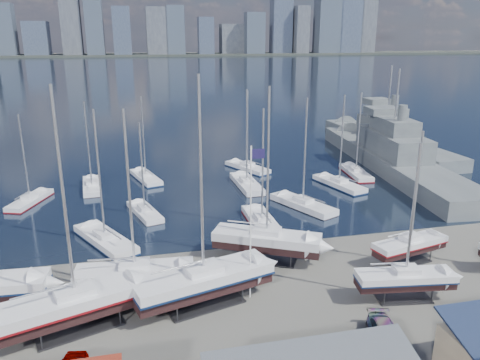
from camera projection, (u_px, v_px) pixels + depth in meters
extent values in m
plane|color=#605E59|center=(253.00, 296.00, 40.48)|extent=(1400.00, 1400.00, 0.00)
cube|color=#192339|center=(143.00, 70.00, 329.43)|extent=(1400.00, 600.00, 0.40)
cube|color=#2D332D|center=(136.00, 55.00, 571.37)|extent=(1400.00, 80.00, 2.20)
cube|color=#3D4756|center=(6.00, 29.00, 525.17)|extent=(19.55, 21.83, 55.97)
cube|color=#475166|center=(37.00, 38.00, 540.38)|extent=(26.03, 30.49, 37.14)
cube|color=#595E66|center=(70.00, 15.00, 530.83)|extent=(21.60, 16.58, 87.63)
cube|color=#3D4756|center=(94.00, 24.00, 540.59)|extent=(19.42, 28.42, 67.60)
cube|color=#475166|center=(122.00, 31.00, 552.09)|extent=(20.24, 23.80, 54.09)
cube|color=#595E66|center=(157.00, 31.00, 557.84)|extent=(24.62, 19.72, 54.00)
cube|color=#3D4756|center=(175.00, 30.00, 560.60)|extent=(20.75, 17.93, 55.97)
cube|color=#475166|center=(206.00, 36.00, 568.76)|extent=(18.36, 16.25, 43.03)
cube|color=#595E66|center=(232.00, 39.00, 595.23)|extent=(28.49, 22.03, 35.69)
cube|color=#3D4756|center=(254.00, 33.00, 582.18)|extent=(23.34, 17.87, 49.11)
cube|color=#475166|center=(281.00, 22.00, 600.55)|extent=(25.35, 19.79, 75.95)
cube|color=#595E66|center=(300.00, 30.00, 602.18)|extent=(17.00, 27.45, 57.67)
cube|color=#3D4756|center=(328.00, 10.00, 603.04)|extent=(29.28, 24.05, 106.04)
cube|color=#475166|center=(347.00, 24.00, 623.36)|extent=(30.82, 28.37, 74.41)
cube|color=#595E66|center=(367.00, 23.00, 631.04)|extent=(21.74, 17.03, 77.48)
cube|color=#2D2D33|center=(79.00, 328.00, 35.95)|extent=(6.93, 4.85, 0.16)
cube|color=black|center=(77.00, 310.00, 35.49)|extent=(11.75, 6.43, 0.92)
cube|color=silver|center=(75.00, 299.00, 35.23)|extent=(11.91, 6.88, 0.92)
cube|color=maroon|center=(76.00, 304.00, 35.35)|extent=(12.03, 6.95, 0.18)
cube|color=silver|center=(74.00, 291.00, 35.02)|extent=(3.35, 2.78, 0.50)
cylinder|color=#B2B2B7|center=(63.00, 196.00, 32.83)|extent=(0.22, 0.22, 15.52)
cube|color=#2D2D33|center=(137.00, 295.00, 40.46)|extent=(5.67, 2.95, 0.16)
cube|color=black|center=(136.00, 280.00, 40.01)|extent=(10.13, 3.17, 0.80)
cube|color=silver|center=(135.00, 271.00, 39.78)|extent=(10.16, 3.59, 0.80)
cube|color=silver|center=(135.00, 264.00, 39.59)|extent=(2.62, 1.87, 0.50)
cylinder|color=#B2B2B7|center=(129.00, 192.00, 37.70)|extent=(0.22, 0.22, 13.46)
cube|color=#2D2D33|center=(204.00, 303.00, 39.27)|extent=(7.03, 4.64, 0.16)
cube|color=black|center=(204.00, 286.00, 38.80)|extent=(12.07, 5.96, 0.94)
cube|color=silver|center=(204.00, 276.00, 38.53)|extent=(12.21, 6.43, 0.94)
cube|color=#0E2046|center=(204.00, 281.00, 38.66)|extent=(12.33, 6.50, 0.19)
cube|color=silver|center=(203.00, 268.00, 38.32)|extent=(3.37, 2.71, 0.50)
cylinder|color=#B2B2B7|center=(201.00, 179.00, 36.08)|extent=(0.22, 0.22, 15.87)
cube|color=#2D2D33|center=(266.00, 259.00, 47.14)|extent=(6.43, 5.13, 0.16)
cube|color=black|center=(267.00, 245.00, 46.69)|extent=(10.58, 7.26, 0.85)
cube|color=silver|center=(267.00, 237.00, 46.44)|extent=(10.79, 7.66, 0.85)
cube|color=silver|center=(267.00, 231.00, 46.24)|extent=(3.19, 2.83, 0.50)
cylinder|color=#B2B2B7|center=(268.00, 163.00, 44.22)|extent=(0.22, 0.22, 14.38)
cube|color=#2D2D33|center=(403.00, 298.00, 40.06)|extent=(4.80, 2.70, 0.16)
cube|color=black|center=(405.00, 283.00, 39.63)|extent=(8.47, 3.10, 0.66)
cube|color=silver|center=(406.00, 276.00, 39.44)|extent=(8.52, 3.44, 0.66)
cube|color=#0E2046|center=(405.00, 279.00, 39.53)|extent=(8.60, 3.47, 0.13)
cube|color=silver|center=(406.00, 270.00, 39.27)|extent=(2.24, 1.66, 0.50)
cylinder|color=#B2B2B7|center=(413.00, 210.00, 37.71)|extent=(0.22, 0.22, 11.17)
cube|color=#2D2D33|center=(408.00, 262.00, 46.56)|extent=(4.75, 2.98, 0.16)
cube|color=black|center=(410.00, 248.00, 46.14)|extent=(8.23, 3.70, 0.64)
cube|color=silver|center=(410.00, 242.00, 45.96)|extent=(8.31, 4.02, 0.64)
cube|color=maroon|center=(410.00, 245.00, 46.04)|extent=(8.39, 4.06, 0.13)
cube|color=silver|center=(411.00, 237.00, 45.79)|extent=(2.26, 1.77, 0.50)
cylinder|color=#B2B2B7|center=(417.00, 187.00, 44.28)|extent=(0.22, 0.22, 10.81)
cube|color=black|center=(31.00, 205.00, 63.26)|extent=(4.79, 8.56, 0.67)
cube|color=silver|center=(30.00, 200.00, 63.07)|extent=(5.12, 8.68, 0.67)
cube|color=maroon|center=(30.00, 202.00, 63.16)|extent=(5.17, 8.77, 0.13)
cube|color=silver|center=(29.00, 196.00, 62.90)|extent=(2.05, 2.46, 0.50)
cylinder|color=#B2B2B7|center=(24.00, 157.00, 61.32)|extent=(0.22, 0.22, 11.32)
cube|color=black|center=(92.00, 190.00, 69.26)|extent=(2.91, 9.08, 0.71)
cube|color=silver|center=(92.00, 186.00, 69.05)|extent=(3.28, 9.12, 0.71)
cube|color=silver|center=(92.00, 182.00, 68.87)|extent=(1.69, 2.36, 0.50)
cylinder|color=#B2B2B7|center=(88.00, 144.00, 67.18)|extent=(0.22, 0.22, 12.06)
cube|color=black|center=(106.00, 246.00, 50.90)|extent=(6.92, 10.09, 0.81)
cube|color=silver|center=(105.00, 239.00, 50.67)|extent=(7.30, 10.30, 0.81)
cube|color=#0E2046|center=(105.00, 242.00, 50.78)|extent=(7.37, 10.40, 0.16)
cube|color=silver|center=(105.00, 233.00, 50.48)|extent=(2.70, 3.04, 0.50)
cylinder|color=#B2B2B7|center=(99.00, 175.00, 48.55)|extent=(0.22, 0.22, 13.71)
cube|color=black|center=(145.00, 216.00, 59.10)|extent=(4.15, 8.38, 0.65)
cube|color=silver|center=(145.00, 212.00, 58.91)|extent=(4.48, 8.47, 0.65)
cube|color=silver|center=(145.00, 207.00, 58.74)|extent=(1.89, 2.34, 0.50)
cylinder|color=#B2B2B7|center=(142.00, 167.00, 57.20)|extent=(0.22, 0.22, 11.01)
cube|color=black|center=(146.00, 182.00, 73.48)|extent=(4.55, 9.26, 0.72)
cube|color=silver|center=(146.00, 177.00, 73.27)|extent=(4.92, 9.37, 0.72)
cube|color=#0E2046|center=(146.00, 179.00, 73.37)|extent=(4.97, 9.46, 0.14)
cube|color=silver|center=(146.00, 173.00, 73.10)|extent=(2.08, 2.59, 0.50)
cylinder|color=#B2B2B7|center=(143.00, 137.00, 71.39)|extent=(0.22, 0.22, 12.18)
cube|color=black|center=(262.00, 227.00, 55.86)|extent=(2.34, 9.68, 0.77)
cube|color=silver|center=(262.00, 221.00, 55.63)|extent=(2.75, 9.68, 0.77)
cube|color=maroon|center=(262.00, 224.00, 55.74)|extent=(2.77, 9.78, 0.15)
cube|color=silver|center=(262.00, 216.00, 55.45)|extent=(1.63, 2.42, 0.50)
cylinder|color=#B2B2B7|center=(263.00, 165.00, 53.62)|extent=(0.22, 0.22, 13.06)
cube|color=black|center=(247.00, 189.00, 70.20)|extent=(2.71, 10.12, 0.80)
cube|color=silver|center=(247.00, 183.00, 69.97)|extent=(3.13, 10.13, 0.80)
cube|color=silver|center=(247.00, 179.00, 69.78)|extent=(1.77, 2.56, 0.50)
cylinder|color=#B2B2B7|center=(247.00, 136.00, 67.87)|extent=(0.22, 0.22, 13.57)
cube|color=black|center=(247.00, 171.00, 79.12)|extent=(5.98, 9.19, 0.73)
cube|color=silver|center=(247.00, 167.00, 78.91)|extent=(6.33, 9.36, 0.73)
cube|color=#0E2046|center=(247.00, 169.00, 79.01)|extent=(6.39, 9.45, 0.15)
cube|color=silver|center=(247.00, 164.00, 78.73)|extent=(2.39, 2.73, 0.50)
cylinder|color=#B2B2B7|center=(248.00, 129.00, 77.00)|extent=(0.22, 0.22, 12.37)
cube|color=black|center=(303.00, 210.00, 61.56)|extent=(6.32, 10.04, 0.80)
cube|color=silver|center=(303.00, 204.00, 61.32)|extent=(6.70, 10.22, 0.80)
cube|color=silver|center=(303.00, 199.00, 61.13)|extent=(2.56, 2.96, 0.50)
cylinder|color=#B2B2B7|center=(305.00, 151.00, 59.24)|extent=(0.22, 0.22, 13.45)
cube|color=black|center=(339.00, 188.00, 70.21)|extent=(4.76, 9.76, 0.76)
cube|color=silver|center=(339.00, 184.00, 69.98)|extent=(5.14, 9.87, 0.76)
cube|color=#0E2046|center=(339.00, 186.00, 70.09)|extent=(5.20, 9.97, 0.15)
cube|color=silver|center=(339.00, 180.00, 69.80)|extent=(2.18, 2.72, 0.50)
cylinder|color=#B2B2B7|center=(342.00, 139.00, 68.00)|extent=(0.22, 0.22, 12.83)
cube|color=black|center=(355.00, 177.00, 76.09)|extent=(3.12, 9.42, 0.74)
cube|color=silver|center=(356.00, 172.00, 75.87)|extent=(3.51, 9.46, 0.74)
cube|color=maroon|center=(356.00, 174.00, 75.97)|extent=(3.54, 9.55, 0.15)
cube|color=silver|center=(356.00, 169.00, 75.69)|extent=(1.78, 2.46, 0.50)
cylinder|color=#B2B2B7|center=(359.00, 132.00, 73.94)|extent=(0.22, 0.22, 12.48)
cube|color=slate|center=(390.00, 166.00, 79.87)|extent=(12.48, 49.25, 4.38)
cube|color=slate|center=(393.00, 143.00, 78.71)|extent=(7.86, 17.58, 3.60)
cube|color=slate|center=(394.00, 125.00, 77.83)|extent=(5.60, 10.15, 2.40)
cube|color=slate|center=(383.00, 111.00, 81.96)|extent=(5.90, 5.38, 1.20)
cylinder|color=#B2B2B7|center=(397.00, 94.00, 76.32)|extent=(0.30, 0.30, 8.00)
cube|color=slate|center=(385.00, 145.00, 95.47)|extent=(8.48, 42.11, 3.77)
cube|color=slate|center=(386.00, 127.00, 94.39)|extent=(5.98, 14.87, 3.60)
cube|color=slate|center=(388.00, 112.00, 93.51)|extent=(4.37, 8.54, 2.40)
cube|color=slate|center=(377.00, 101.00, 96.88)|extent=(4.86, 4.38, 1.20)
cylinder|color=#B2B2B7|center=(390.00, 86.00, 92.00)|extent=(0.30, 0.30, 8.00)
imported|color=gray|center=(385.00, 334.00, 34.15)|extent=(3.21, 5.22, 1.41)
cylinder|color=white|center=(251.00, 225.00, 38.37)|extent=(0.12, 0.12, 13.38)
cube|color=#19143F|center=(258.00, 154.00, 36.73)|extent=(1.11, 0.05, 0.78)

